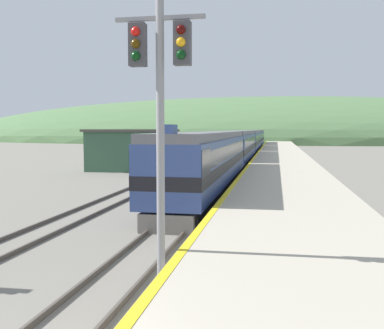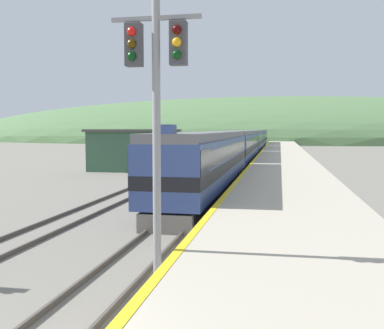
# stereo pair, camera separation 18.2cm
# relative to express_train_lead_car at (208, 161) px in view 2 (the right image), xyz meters

# --- Properties ---
(track_main) EXTENTS (1.52, 180.00, 0.16)m
(track_main) POSITION_rel_express_train_lead_car_xyz_m (0.00, 48.05, -2.04)
(track_main) COLOR #4C443D
(track_main) RESTS_ON ground
(track_siding) EXTENTS (1.52, 180.00, 0.16)m
(track_siding) POSITION_rel_express_train_lead_car_xyz_m (-4.87, 48.05, -2.04)
(track_siding) COLOR #4C443D
(track_siding) RESTS_ON ground
(platform) EXTENTS (5.93, 140.00, 1.11)m
(platform) POSITION_rel_express_train_lead_car_xyz_m (4.79, 28.05, -1.58)
(platform) COLOR #B2A893
(platform) RESTS_ON ground
(distant_hills) EXTENTS (239.78, 107.90, 30.62)m
(distant_hills) POSITION_rel_express_train_lead_car_xyz_m (0.00, 137.39, -2.12)
(distant_hills) COLOR #517547
(distant_hills) RESTS_ON ground
(station_shed) EXTENTS (8.37, 5.64, 4.04)m
(station_shed) POSITION_rel_express_train_lead_car_xyz_m (-9.75, 14.99, -0.08)
(station_shed) COLOR #385B42
(station_shed) RESTS_ON ground
(express_train_lead_car) EXTENTS (2.87, 21.89, 4.24)m
(express_train_lead_car) POSITION_rel_express_train_lead_car_xyz_m (0.00, 0.00, 0.00)
(express_train_lead_car) COLOR black
(express_train_lead_car) RESTS_ON ground
(carriage_second) EXTENTS (2.86, 21.44, 3.88)m
(carriage_second) POSITION_rel_express_train_lead_car_xyz_m (0.00, 22.78, -0.01)
(carriage_second) COLOR black
(carriage_second) RESTS_ON ground
(carriage_third) EXTENTS (2.86, 21.44, 3.88)m
(carriage_third) POSITION_rel_express_train_lead_car_xyz_m (0.00, 45.10, -0.01)
(carriage_third) COLOR black
(carriage_third) RESTS_ON ground
(carriage_fourth) EXTENTS (2.86, 21.44, 3.88)m
(carriage_fourth) POSITION_rel_express_train_lead_car_xyz_m (0.00, 67.41, -0.01)
(carriage_fourth) COLOR black
(carriage_fourth) RESTS_ON ground
(siding_train) EXTENTS (2.90, 28.27, 3.43)m
(siding_train) POSITION_rel_express_train_lead_car_xyz_m (-4.87, 30.75, -0.35)
(siding_train) COLOR black
(siding_train) RESTS_ON ground
(signal_mast_main) EXTENTS (2.20, 0.42, 7.59)m
(signal_mast_main) POSITION_rel_express_train_lead_car_xyz_m (1.40, -16.68, 2.86)
(signal_mast_main) COLOR gray
(signal_mast_main) RESTS_ON ground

